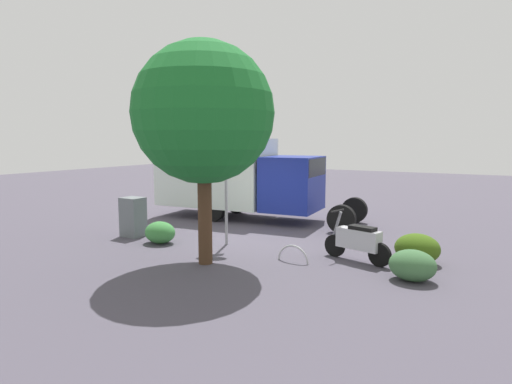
{
  "coord_description": "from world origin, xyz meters",
  "views": [
    {
      "loc": [
        -6.21,
        10.57,
        2.95
      ],
      "look_at": [
        0.24,
        -0.95,
        1.33
      ],
      "focal_mm": 30.28,
      "sensor_mm": 36.0,
      "label": 1
    }
  ],
  "objects": [
    {
      "name": "shrub_mid_verge",
      "position": [
        -4.78,
        1.33,
        0.33
      ],
      "size": [
        0.97,
        0.79,
        0.66
      ],
      "primitive_type": "ellipsoid",
      "color": "#3E6B3E",
      "rests_on": "ground"
    },
    {
      "name": "motorcycle",
      "position": [
        -3.38,
        0.49,
        0.52
      ],
      "size": [
        1.77,
        0.75,
        1.2
      ],
      "rotation": [
        0.0,
        0.0,
        -0.28
      ],
      "color": "black",
      "rests_on": "ground"
    },
    {
      "name": "street_tree",
      "position": [
        -0.25,
        2.4,
        3.54
      ],
      "size": [
        3.28,
        3.28,
        5.19
      ],
      "color": "#47301E",
      "rests_on": "ground"
    },
    {
      "name": "box_truck_near",
      "position": [
        2.21,
        -3.08,
        1.63
      ],
      "size": [
        7.78,
        2.75,
        2.97
      ],
      "rotation": [
        0.0,
        0.0,
        3.22
      ],
      "color": "black",
      "rests_on": "ground"
    },
    {
      "name": "stop_sign",
      "position": [
        0.34,
        0.59,
        2.26
      ],
      "size": [
        0.71,
        0.33,
        3.38
      ],
      "color": "#9E9EA3",
      "rests_on": "ground"
    },
    {
      "name": "shrub_by_tree",
      "position": [
        -4.66,
        -0.08,
        0.36
      ],
      "size": [
        1.05,
        0.86,
        0.72
      ],
      "primitive_type": "ellipsoid",
      "color": "#3B5C15",
      "rests_on": "ground"
    },
    {
      "name": "ground_plane",
      "position": [
        0.0,
        0.0,
        0.0
      ],
      "size": [
        60.0,
        60.0,
        0.0
      ],
      "primitive_type": "plane",
      "color": "#4A4552"
    },
    {
      "name": "shrub_near_sign",
      "position": [
        2.06,
        1.4,
        0.31
      ],
      "size": [
        0.92,
        0.75,
        0.63
      ],
      "primitive_type": "ellipsoid",
      "color": "#3C833E",
      "rests_on": "ground"
    },
    {
      "name": "bike_rack_hoop",
      "position": [
        -2.03,
        1.28,
        0.0
      ],
      "size": [
        0.85,
        0.13,
        0.85
      ],
      "primitive_type": "torus",
      "rotation": [
        1.57,
        0.0,
        -0.1
      ],
      "color": "#B7B7BC",
      "rests_on": "ground"
    },
    {
      "name": "utility_cabinet",
      "position": [
        3.39,
        1.1,
        0.6
      ],
      "size": [
        0.67,
        0.56,
        1.19
      ],
      "primitive_type": "cube",
      "rotation": [
        0.0,
        0.0,
        -0.03
      ],
      "color": "slate",
      "rests_on": "ground"
    }
  ]
}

